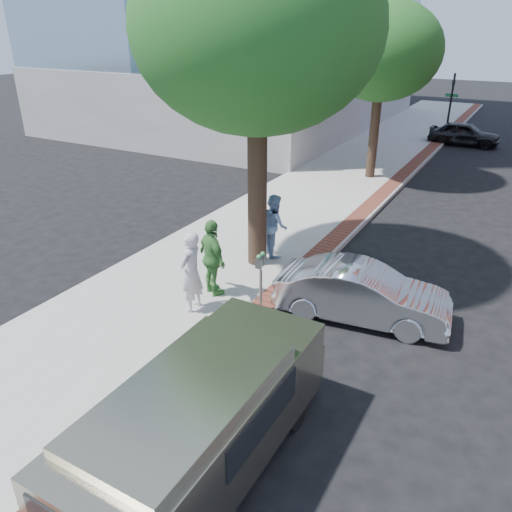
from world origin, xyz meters
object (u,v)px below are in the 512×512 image
Objects in this scene: parking_meter at (261,270)px; person_officer at (274,225)px; person_gray at (191,272)px; bg_car at (464,134)px; sedan_silver at (362,293)px; person_green at (212,258)px; van at (208,414)px.

person_officer reaches higher than parking_meter.
person_gray is 0.51× the size of bg_car.
sedan_silver is (3.29, -1.94, -0.40)m from person_officer.
person_officer is (-1.19, 2.98, -0.15)m from parking_meter.
bg_car is (1.24, 21.71, -0.55)m from parking_meter.
bg_car is at bearing 170.44° from person_gray.
parking_meter is 1.61m from person_gray.
person_gray is 1.00× the size of person_green.
person_officer is (0.24, 3.72, -0.07)m from person_gray.
van is at bearing 156.40° from person_officer.
sedan_silver is 20.69m from bg_car.
bg_car is (2.43, 18.74, -0.41)m from person_officer.
parking_meter is at bearing 158.20° from person_officer.
parking_meter is at bearing 176.16° from bg_car.
person_gray is at bearing 129.42° from van.
parking_meter reaches higher than sedan_silver.
parking_meter is 4.48m from van.
person_gray is 1.08× the size of person_officer.
person_green is (-0.22, -2.86, 0.07)m from person_officer.
sedan_silver is 5.34m from van.
parking_meter is 0.76× the size of person_gray.
person_officer reaches higher than van.
person_gray is 0.86m from person_green.
person_officer reaches higher than sedan_silver.
person_officer is 0.93× the size of person_green.
person_green is 3.66m from sedan_silver.
person_green is 0.40× the size of van.
person_gray reaches higher than sedan_silver.
van is (2.62, -7.22, -0.07)m from person_officer.
van is (-0.67, -5.28, 0.33)m from sedan_silver.
sedan_silver is at bearing -136.16° from person_green.
person_gray is at bearing 172.66° from bg_car.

